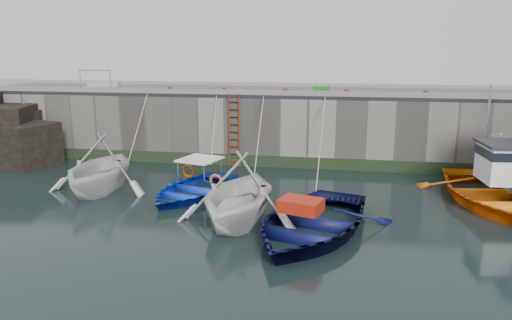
% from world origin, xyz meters
% --- Properties ---
extents(ground, '(120.00, 120.00, 0.00)m').
position_xyz_m(ground, '(0.00, 0.00, 0.00)').
color(ground, black).
rests_on(ground, ground).
extents(quay_back, '(30.00, 5.00, 3.00)m').
position_xyz_m(quay_back, '(0.00, 12.50, 1.50)').
color(quay_back, slate).
rests_on(quay_back, ground).
extents(road_back, '(30.00, 5.00, 0.16)m').
position_xyz_m(road_back, '(0.00, 12.50, 3.08)').
color(road_back, black).
rests_on(road_back, quay_back).
extents(kerb_back, '(30.00, 0.30, 0.20)m').
position_xyz_m(kerb_back, '(0.00, 10.15, 3.26)').
color(kerb_back, slate).
rests_on(kerb_back, road_back).
extents(algae_back, '(30.00, 0.08, 0.50)m').
position_xyz_m(algae_back, '(0.00, 9.96, 0.25)').
color(algae_back, black).
rests_on(algae_back, ground).
extents(rock_outcrop, '(5.85, 4.24, 3.41)m').
position_xyz_m(rock_outcrop, '(-12.92, 9.11, 1.26)').
color(rock_outcrop, black).
rests_on(rock_outcrop, ground).
extents(ladder, '(0.51, 0.08, 3.20)m').
position_xyz_m(ladder, '(-2.00, 9.91, 1.59)').
color(ladder, '#3F1E0F').
rests_on(ladder, ground).
extents(boat_near_white, '(4.14, 4.74, 2.40)m').
position_xyz_m(boat_near_white, '(-6.09, 5.34, 0.00)').
color(boat_near_white, silver).
rests_on(boat_near_white, ground).
extents(boat_near_white_rope, '(0.04, 3.38, 3.10)m').
position_xyz_m(boat_near_white_rope, '(-6.09, 8.92, 0.00)').
color(boat_near_white_rope, tan).
rests_on(boat_near_white_rope, ground).
extents(boat_near_blue, '(4.32, 5.19, 0.93)m').
position_xyz_m(boat_near_blue, '(-2.53, 5.38, 0.00)').
color(boat_near_blue, '#0C31C1').
rests_on(boat_near_blue, ground).
extents(boat_near_blue_rope, '(0.04, 3.35, 3.10)m').
position_xyz_m(boat_near_blue_rope, '(-2.53, 8.94, 0.00)').
color(boat_near_blue_rope, tan).
rests_on(boat_near_blue_rope, ground).
extents(boat_near_blacktrim, '(4.30, 4.89, 2.44)m').
position_xyz_m(boat_near_blacktrim, '(-0.33, 2.93, 0.00)').
color(boat_near_blacktrim, silver).
rests_on(boat_near_blacktrim, ground).
extents(boat_near_blacktrim_rope, '(0.04, 5.26, 3.10)m').
position_xyz_m(boat_near_blacktrim_rope, '(-0.33, 7.71, 0.00)').
color(boat_near_blacktrim_rope, tan).
rests_on(boat_near_blacktrim_rope, ground).
extents(boat_near_navy, '(5.55, 6.64, 1.18)m').
position_xyz_m(boat_near_navy, '(1.90, 2.37, 0.00)').
color(boat_near_navy, '#090D38').
rests_on(boat_near_navy, ground).
extents(boat_near_navy_rope, '(0.04, 5.75, 3.10)m').
position_xyz_m(boat_near_navy_rope, '(1.90, 7.43, 0.00)').
color(boat_near_navy_rope, tan).
rests_on(boat_near_navy_rope, ground).
extents(boat_far_orange, '(5.05, 6.64, 4.29)m').
position_xyz_m(boat_far_orange, '(7.85, 6.14, 0.41)').
color(boat_far_orange, orange).
rests_on(boat_far_orange, ground).
extents(fish_crate, '(0.74, 0.54, 0.28)m').
position_xyz_m(fish_crate, '(1.66, 11.77, 3.30)').
color(fish_crate, '#218317').
rests_on(fish_crate, road_back).
extents(railing, '(1.60, 1.05, 1.00)m').
position_xyz_m(railing, '(-8.75, 11.25, 3.36)').
color(railing, '#A5A8AD').
rests_on(railing, road_back).
extents(bollard_a, '(0.18, 0.18, 0.28)m').
position_xyz_m(bollard_a, '(-5.00, 10.25, 3.30)').
color(bollard_a, '#3F1E0F').
rests_on(bollard_a, road_back).
extents(bollard_b, '(0.18, 0.18, 0.28)m').
position_xyz_m(bollard_b, '(-2.50, 10.25, 3.30)').
color(bollard_b, '#3F1E0F').
rests_on(bollard_b, road_back).
extents(bollard_c, '(0.18, 0.18, 0.28)m').
position_xyz_m(bollard_c, '(0.20, 10.25, 3.30)').
color(bollard_c, '#3F1E0F').
rests_on(bollard_c, road_back).
extents(bollard_d, '(0.18, 0.18, 0.28)m').
position_xyz_m(bollard_d, '(2.80, 10.25, 3.30)').
color(bollard_d, '#3F1E0F').
rests_on(bollard_d, road_back).
extents(bollard_e, '(0.18, 0.18, 0.28)m').
position_xyz_m(bollard_e, '(6.00, 10.25, 3.30)').
color(bollard_e, '#3F1E0F').
rests_on(bollard_e, road_back).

